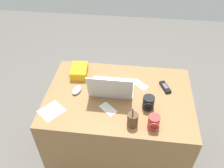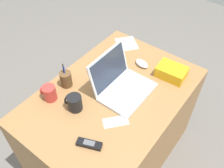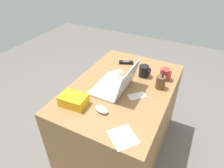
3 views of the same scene
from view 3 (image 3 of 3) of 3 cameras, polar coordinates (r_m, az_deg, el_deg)
name	(u,v)px [view 3 (image 3 of 3)]	position (r m, az deg, el deg)	size (l,w,h in m)	color
ground_plane	(120,144)	(2.14, 2.32, -17.24)	(6.00, 6.00, 0.00)	slate
desk	(121,119)	(1.86, 2.60, -10.11)	(1.16, 0.79, 0.76)	#9E7042
laptop	(116,84)	(1.54, 1.18, -0.10)	(0.35, 0.30, 0.24)	silver
computer_mouse	(101,109)	(1.37, -3.19, -7.43)	(0.06, 0.11, 0.03)	white
coffee_mug_white	(144,71)	(1.73, 9.43, 3.74)	(0.09, 0.10, 0.10)	black
coffee_mug_tall	(165,74)	(1.73, 15.33, 2.79)	(0.08, 0.09, 0.10)	#C63833
cordless_phone	(126,62)	(1.93, 4.15, 6.33)	(0.09, 0.14, 0.03)	black
pen_holder	(161,82)	(1.61, 14.05, 0.48)	(0.07, 0.07, 0.17)	brown
snack_bag	(74,100)	(1.43, -11.16, -4.67)	(0.13, 0.19, 0.08)	#F2AD19
paper_note_near_laptop	(123,137)	(1.22, 3.25, -15.24)	(0.15, 0.17, 0.00)	white
paper_note_left	(115,73)	(1.78, 0.84, 3.35)	(0.15, 0.07, 0.00)	white
paper_note_right	(137,96)	(1.52, 7.36, -3.46)	(0.14, 0.07, 0.00)	white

